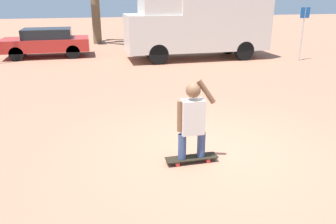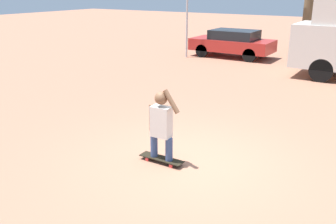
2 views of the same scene
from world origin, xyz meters
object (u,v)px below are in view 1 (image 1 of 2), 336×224
(skateboard, at_px, (191,158))
(parked_car_red, at_px, (46,42))
(camper_van, at_px, (200,21))
(person_skateboarder, at_px, (192,117))
(street_sign, at_px, (303,27))

(skateboard, bearing_deg, parked_car_red, 106.58)
(camper_van, distance_m, parked_car_red, 7.18)
(person_skateboarder, distance_m, street_sign, 10.92)
(skateboard, xyz_separation_m, camper_van, (3.36, 9.44, 1.60))
(street_sign, bearing_deg, person_skateboarder, -133.76)
(skateboard, bearing_deg, camper_van, 70.43)
(camper_van, height_order, parked_car_red, camper_van)
(person_skateboarder, bearing_deg, parked_car_red, 106.58)
(skateboard, distance_m, camper_van, 10.15)
(street_sign, bearing_deg, parked_car_red, 161.47)
(person_skateboarder, height_order, parked_car_red, person_skateboarder)
(camper_van, height_order, street_sign, camper_van)
(skateboard, relative_size, camper_van, 0.14)
(person_skateboarder, bearing_deg, skateboard, -0.00)
(camper_van, xyz_separation_m, street_sign, (4.18, -1.57, -0.20))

